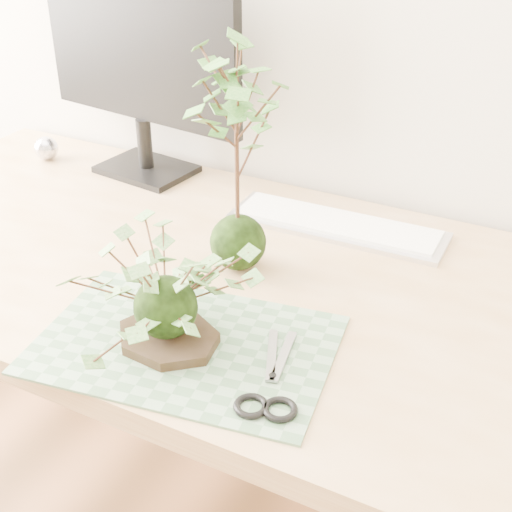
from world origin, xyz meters
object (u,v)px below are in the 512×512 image
object	(u,v)px
ivy_kokedama	(164,281)
monitor	(140,57)
maple_kokedama	(236,109)
desk	(242,318)
keyboard	(337,225)

from	to	relation	value
ivy_kokedama	monitor	bearing A→B (deg)	127.50
maple_kokedama	monitor	world-z (taller)	monitor
desk	monitor	world-z (taller)	monitor
desk	keyboard	world-z (taller)	keyboard
ivy_kokedama	keyboard	world-z (taller)	ivy_kokedama
desk	maple_kokedama	distance (m)	0.36
maple_kokedama	keyboard	distance (m)	0.34
maple_kokedama	desk	bearing A→B (deg)	-47.85
desk	keyboard	distance (m)	0.25
ivy_kokedama	keyboard	xyz separation A→B (m)	(0.08, 0.43, -0.10)
maple_kokedama	keyboard	xyz separation A→B (m)	(0.09, 0.20, -0.26)
monitor	ivy_kokedama	bearing A→B (deg)	-45.46
desk	keyboard	size ratio (longest dim) A/B	4.00
ivy_kokedama	keyboard	distance (m)	0.45
keyboard	maple_kokedama	bearing A→B (deg)	-116.85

